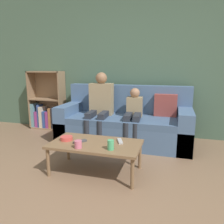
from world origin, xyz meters
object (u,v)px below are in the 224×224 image
Objects in this scene: snack_bowl at (66,138)px; bookshelf at (47,108)px; person_child at (133,113)px; cup_far at (111,145)px; tv_remote_1 at (120,141)px; couch at (125,124)px; person_adult at (100,102)px; tv_remote_0 at (80,142)px; cup_near at (78,144)px; coffee_table at (96,146)px.

bookshelf is at bearing 128.74° from snack_bowl.
snack_bowl is (-0.63, -1.03, -0.14)m from person_child.
tv_remote_1 is (0.04, 0.26, -0.04)m from cup_far.
couch is 14.37× the size of snack_bowl.
person_child is 1.19m from cup_far.
person_adult is 1.17m from tv_remote_0.
cup_near is at bearing -163.07° from tv_remote_1.
tv_remote_0 is (-0.05, 0.17, -0.03)m from cup_near.
couch is at bearing 109.39° from tv_remote_0.
person_adult is 6.57× the size of tv_remote_1.
bookshelf reaches higher than cup_far.
cup_near is 0.50× the size of tv_remote_0.
cup_near is at bearing -40.15° from tv_remote_0.
cup_near is at bearing -49.58° from bookshelf.
cup_far reaches higher than tv_remote_1.
couch is 1.40m from cup_near.
tv_remote_0 is 1.14× the size of snack_bowl.
person_child is at bearing -15.43° from bookshelf.
snack_bowl is (-0.38, -0.00, 0.06)m from coffee_table.
cup_near reaches higher than tv_remote_1.
cup_near is 0.32m from snack_bowl.
tv_remote_0 is at bearing 107.98° from cup_near.
cup_far is (0.14, -1.33, 0.11)m from couch.
cup_far is at bearing -95.04° from person_child.
coffee_table is 0.92× the size of person_adult.
coffee_table is 0.25m from cup_near.
coffee_table is 7.13× the size of snack_bowl.
cup_near reaches higher than snack_bowl.
cup_near is at bearing -39.17° from snack_bowl.
snack_bowl is (-0.61, 0.15, -0.03)m from cup_far.
couch is 19.67× the size of cup_far.
cup_near reaches higher than tv_remote_0.
tv_remote_1 is 0.65m from snack_bowl.
cup_far is 0.62× the size of tv_remote_1.
cup_near is at bearing -121.83° from coffee_table.
person_child is 10.70× the size of cup_near.
couch is 12.62× the size of tv_remote_0.
cup_near is at bearing -98.81° from couch.
tv_remote_0 reaches higher than coffee_table.
cup_far is at bearing 8.24° from cup_near.
cup_far is 0.27m from tv_remote_1.
bookshelf is 1.95m from person_child.
tv_remote_0 is (-0.18, -0.04, 0.05)m from coffee_table.
person_child is 1.22m from snack_bowl.
cup_near is 0.78× the size of cup_far.
person_child is (1.88, -0.52, 0.11)m from bookshelf.
person_adult is 0.59m from person_child.
cup_far reaches higher than coffee_table.
coffee_table is at bearing -179.06° from tv_remote_1.
tv_remote_1 is (0.18, -1.06, 0.07)m from couch.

